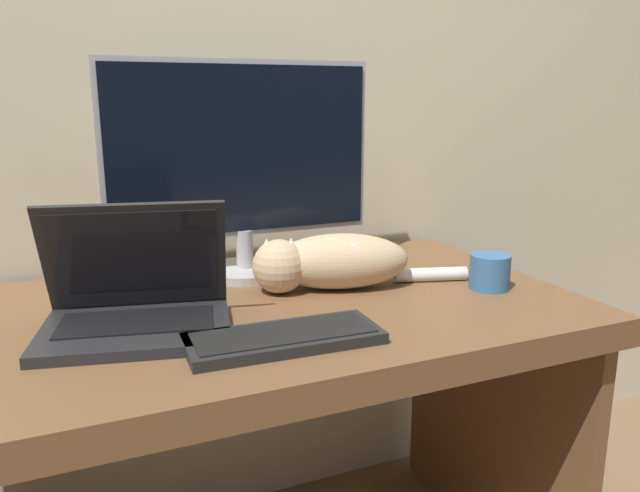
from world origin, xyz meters
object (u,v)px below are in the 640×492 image
object	(u,v)px
monitor	(242,164)
coffee_mug	(490,272)
external_keyboard	(284,338)
laptop	(136,306)
cat	(330,261)

from	to	relation	value
monitor	coffee_mug	size ratio (longest dim) A/B	7.09
external_keyboard	coffee_mug	bearing A→B (deg)	14.75
laptop	external_keyboard	distance (m)	0.28
monitor	laptop	world-z (taller)	monitor
external_keyboard	cat	distance (m)	0.34
cat	external_keyboard	bearing A→B (deg)	-112.06
monitor	cat	bearing A→B (deg)	-52.42
laptop	external_keyboard	bearing A→B (deg)	-23.49
monitor	laptop	distance (m)	0.46
laptop	coffee_mug	world-z (taller)	laptop
monitor	external_keyboard	size ratio (longest dim) A/B	1.84
laptop	external_keyboard	world-z (taller)	laptop
cat	coffee_mug	distance (m)	0.36
laptop	coffee_mug	bearing A→B (deg)	9.17
laptop	cat	xyz separation A→B (m)	(0.43, 0.10, 0.02)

